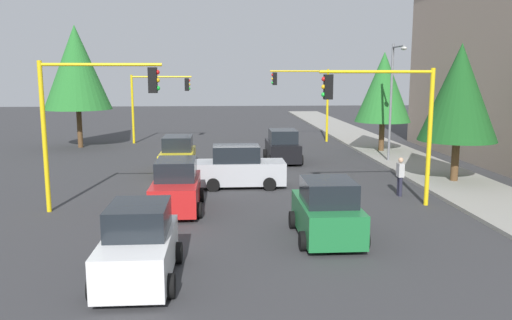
{
  "coord_description": "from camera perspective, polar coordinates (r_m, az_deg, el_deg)",
  "views": [
    {
      "loc": [
        25.97,
        -0.8,
        5.29
      ],
      "look_at": [
        1.58,
        0.85,
        1.2
      ],
      "focal_mm": 36.29,
      "sensor_mm": 36.0,
      "label": 1
    }
  ],
  "objects": [
    {
      "name": "street_lamp_curbside",
      "position": [
        31.24,
        14.92,
        7.46
      ],
      "size": [
        2.15,
        0.28,
        7.0
      ],
      "color": "slate",
      "rests_on": "ground"
    },
    {
      "name": "car_white",
      "position": [
        13.85,
        -12.79,
        -9.25
      ],
      "size": [
        3.76,
        2.03,
        1.98
      ],
      "color": "white",
      "rests_on": "ground"
    },
    {
      "name": "tree_roadside_near",
      "position": [
        26.52,
        21.51,
        6.92
      ],
      "size": [
        3.69,
        3.69,
        6.72
      ],
      "color": "brown",
      "rests_on": "ground"
    },
    {
      "name": "tree_roadside_mid",
      "position": [
        35.66,
        13.88,
        7.79
      ],
      "size": [
        3.69,
        3.69,
        6.72
      ],
      "color": "brown",
      "rests_on": "ground"
    },
    {
      "name": "sidewalk_kerb",
      "position": [
        33.38,
        15.96,
        0.14
      ],
      "size": [
        80.0,
        4.0,
        0.15
      ],
      "primitive_type": "cube",
      "color": "gray",
      "rests_on": "ground"
    },
    {
      "name": "lane_arrow_near",
      "position": [
        15.55,
        -11.98,
        -10.59
      ],
      "size": [
        2.4,
        1.1,
        1.1
      ],
      "color": "silver",
      "rests_on": "ground"
    },
    {
      "name": "traffic_signal_far_left",
      "position": [
        40.52,
        5.38,
        7.61
      ],
      "size": [
        0.36,
        4.59,
        5.63
      ],
      "color": "yellow",
      "rests_on": "ground"
    },
    {
      "name": "traffic_signal_near_right",
      "position": [
        20.6,
        -17.76,
        5.69
      ],
      "size": [
        0.36,
        4.59,
        5.78
      ],
      "color": "yellow",
      "rests_on": "ground"
    },
    {
      "name": "ground_plane",
      "position": [
        26.52,
        -2.08,
        -2.01
      ],
      "size": [
        120.0,
        120.0,
        0.0
      ],
      "primitive_type": "plane",
      "color": "#353538"
    },
    {
      "name": "tree_opposite_side",
      "position": [
        39.32,
        -19.2,
        9.59
      ],
      "size": [
        4.74,
        4.74,
        8.68
      ],
      "color": "brown",
      "rests_on": "ground"
    },
    {
      "name": "pedestrian_crossing",
      "position": [
        23.4,
        15.6,
        -1.65
      ],
      "size": [
        0.4,
        0.24,
        1.7
      ],
      "color": "#262638",
      "rests_on": "ground"
    },
    {
      "name": "car_green",
      "position": [
        16.9,
        7.83,
        -5.66
      ],
      "size": [
        3.72,
        2.1,
        1.98
      ],
      "color": "#1E7238",
      "rests_on": "ground"
    },
    {
      "name": "traffic_signal_near_left",
      "position": [
        21.04,
        14.11,
        5.45
      ],
      "size": [
        0.36,
        4.59,
        5.51
      ],
      "color": "yellow",
      "rests_on": "ground"
    },
    {
      "name": "car_red",
      "position": [
        20.51,
        -8.77,
        -2.98
      ],
      "size": [
        4.04,
        2.04,
        1.98
      ],
      "color": "red",
      "rests_on": "ground"
    },
    {
      "name": "car_black",
      "position": [
        31.32,
        2.95,
        1.43
      ],
      "size": [
        3.96,
        2.12,
        1.98
      ],
      "color": "black",
      "rests_on": "ground"
    },
    {
      "name": "car_silver",
      "position": [
        24.39,
        -1.83,
        -0.88
      ],
      "size": [
        2.09,
        4.16,
        1.98
      ],
      "color": "#B2B5BA",
      "rests_on": "ground"
    },
    {
      "name": "car_yellow",
      "position": [
        28.13,
        -8.61,
        0.41
      ],
      "size": [
        4.04,
        2.04,
        1.98
      ],
      "color": "yellow",
      "rests_on": "ground"
    },
    {
      "name": "traffic_signal_far_right",
      "position": [
        40.29,
        -10.84,
        7.08
      ],
      "size": [
        0.36,
        4.59,
        5.2
      ],
      "color": "yellow",
      "rests_on": "ground"
    }
  ]
}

